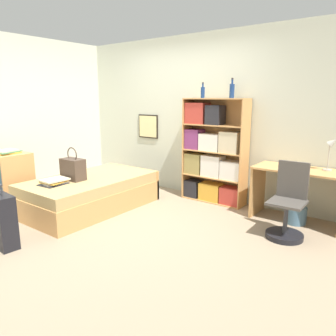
{
  "coord_description": "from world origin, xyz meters",
  "views": [
    {
      "loc": [
        3.07,
        -3.01,
        1.63
      ],
      "look_at": [
        0.66,
        0.19,
        0.75
      ],
      "focal_mm": 35.0,
      "sensor_mm": 36.0,
      "label": 1
    }
  ],
  "objects_px": {
    "bed": "(91,193)",
    "bottle_green": "(203,92)",
    "handbag": "(73,169)",
    "magazine_pile_on_dresser": "(7,152)",
    "desk_chair": "(287,213)",
    "bookcase": "(212,156)",
    "bottle_brown": "(232,90)",
    "desk_lamp": "(332,148)",
    "waste_bin": "(296,215)",
    "dresser": "(11,181)",
    "book_stack_on_bed": "(54,182)",
    "desk": "(299,185)",
    "suitcase": "(0,219)"
  },
  "relations": [
    {
      "from": "suitcase",
      "to": "dresser",
      "type": "bearing_deg",
      "value": 147.19
    },
    {
      "from": "bed",
      "to": "book_stack_on_bed",
      "type": "relative_size",
      "value": 5.2
    },
    {
      "from": "dresser",
      "to": "waste_bin",
      "type": "bearing_deg",
      "value": 27.93
    },
    {
      "from": "bottle_green",
      "to": "bottle_brown",
      "type": "relative_size",
      "value": 0.82
    },
    {
      "from": "handbag",
      "to": "desk_lamp",
      "type": "height_order",
      "value": "desk_lamp"
    },
    {
      "from": "magazine_pile_on_dresser",
      "to": "desk",
      "type": "height_order",
      "value": "magazine_pile_on_dresser"
    },
    {
      "from": "suitcase",
      "to": "magazine_pile_on_dresser",
      "type": "relative_size",
      "value": 1.98
    },
    {
      "from": "magazine_pile_on_dresser",
      "to": "desk_lamp",
      "type": "bearing_deg",
      "value": 28.16
    },
    {
      "from": "suitcase",
      "to": "dresser",
      "type": "height_order",
      "value": "dresser"
    },
    {
      "from": "dresser",
      "to": "magazine_pile_on_dresser",
      "type": "distance_m",
      "value": 0.44
    },
    {
      "from": "handbag",
      "to": "bottle_brown",
      "type": "distance_m",
      "value": 2.55
    },
    {
      "from": "dresser",
      "to": "desk_lamp",
      "type": "height_order",
      "value": "desk_lamp"
    },
    {
      "from": "handbag",
      "to": "desk",
      "type": "height_order",
      "value": "handbag"
    },
    {
      "from": "bottle_brown",
      "to": "desk_chair",
      "type": "bearing_deg",
      "value": -32.52
    },
    {
      "from": "bottle_green",
      "to": "desk_chair",
      "type": "xyz_separation_m",
      "value": [
        1.59,
        -0.68,
        -1.4
      ]
    },
    {
      "from": "dresser",
      "to": "bottle_brown",
      "type": "xyz_separation_m",
      "value": [
        2.5,
        2.11,
        1.3
      ]
    },
    {
      "from": "bed",
      "to": "desk_lamp",
      "type": "height_order",
      "value": "desk_lamp"
    },
    {
      "from": "dresser",
      "to": "desk_lamp",
      "type": "distance_m",
      "value": 4.45
    },
    {
      "from": "desk",
      "to": "bottle_brown",
      "type": "bearing_deg",
      "value": 171.95
    },
    {
      "from": "bed",
      "to": "desk_chair",
      "type": "xyz_separation_m",
      "value": [
        2.65,
        0.7,
        0.06
      ]
    },
    {
      "from": "desk_chair",
      "to": "bed",
      "type": "bearing_deg",
      "value": -165.13
    },
    {
      "from": "bottle_green",
      "to": "desk",
      "type": "distance_m",
      "value": 1.96
    },
    {
      "from": "magazine_pile_on_dresser",
      "to": "desk_chair",
      "type": "relative_size",
      "value": 0.41
    },
    {
      "from": "bottle_green",
      "to": "desk_chair",
      "type": "bearing_deg",
      "value": -23.0
    },
    {
      "from": "bed",
      "to": "bottle_brown",
      "type": "height_order",
      "value": "bottle_brown"
    },
    {
      "from": "desk_chair",
      "to": "magazine_pile_on_dresser",
      "type": "bearing_deg",
      "value": -158.68
    },
    {
      "from": "handbag",
      "to": "book_stack_on_bed",
      "type": "xyz_separation_m",
      "value": [
        -0.0,
        -0.31,
        -0.12
      ]
    },
    {
      "from": "book_stack_on_bed",
      "to": "bottle_brown",
      "type": "relative_size",
      "value": 1.28
    },
    {
      "from": "desk_lamp",
      "to": "waste_bin",
      "type": "height_order",
      "value": "desk_lamp"
    },
    {
      "from": "bookcase",
      "to": "bottle_green",
      "type": "height_order",
      "value": "bottle_green"
    },
    {
      "from": "bed",
      "to": "magazine_pile_on_dresser",
      "type": "xyz_separation_m",
      "value": [
        -0.96,
        -0.71,
        0.61
      ]
    },
    {
      "from": "suitcase",
      "to": "bottle_brown",
      "type": "distance_m",
      "value": 3.46
    },
    {
      "from": "dresser",
      "to": "waste_bin",
      "type": "relative_size",
      "value": 3.05
    },
    {
      "from": "desk",
      "to": "dresser",
      "type": "bearing_deg",
      "value": -151.33
    },
    {
      "from": "bottle_brown",
      "to": "dresser",
      "type": "bearing_deg",
      "value": -139.82
    },
    {
      "from": "bed",
      "to": "bottle_green",
      "type": "distance_m",
      "value": 2.27
    },
    {
      "from": "suitcase",
      "to": "bottle_brown",
      "type": "bearing_deg",
      "value": 64.72
    },
    {
      "from": "book_stack_on_bed",
      "to": "bookcase",
      "type": "bearing_deg",
      "value": 55.36
    },
    {
      "from": "magazine_pile_on_dresser",
      "to": "bed",
      "type": "bearing_deg",
      "value": 36.32
    },
    {
      "from": "desk_chair",
      "to": "desk",
      "type": "bearing_deg",
      "value": 94.55
    },
    {
      "from": "dresser",
      "to": "book_stack_on_bed",
      "type": "bearing_deg",
      "value": 8.97
    },
    {
      "from": "desk",
      "to": "desk_chair",
      "type": "relative_size",
      "value": 1.27
    },
    {
      "from": "bookcase",
      "to": "desk",
      "type": "height_order",
      "value": "bookcase"
    },
    {
      "from": "bottle_green",
      "to": "waste_bin",
      "type": "xyz_separation_m",
      "value": [
        1.56,
        -0.17,
        -1.58
      ]
    },
    {
      "from": "book_stack_on_bed",
      "to": "bottle_green",
      "type": "bearing_deg",
      "value": 59.5
    },
    {
      "from": "dresser",
      "to": "desk_chair",
      "type": "height_order",
      "value": "desk_chair"
    },
    {
      "from": "bed",
      "to": "handbag",
      "type": "relative_size",
      "value": 4.06
    },
    {
      "from": "book_stack_on_bed",
      "to": "bookcase",
      "type": "height_order",
      "value": "bookcase"
    },
    {
      "from": "bookcase",
      "to": "bed",
      "type": "bearing_deg",
      "value": -132.24
    },
    {
      "from": "handbag",
      "to": "waste_bin",
      "type": "relative_size",
      "value": 1.74
    }
  ]
}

